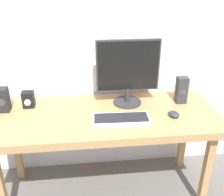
% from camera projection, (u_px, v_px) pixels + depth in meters
% --- Properties ---
extents(ground_plane, '(6.00, 6.00, 0.00)m').
position_uv_depth(ground_plane, '(105.00, 189.00, 2.17)').
color(ground_plane, slate).
extents(desk, '(1.64, 0.66, 0.73)m').
position_uv_depth(desk, '(104.00, 121.00, 1.88)').
color(desk, tan).
rests_on(desk, ground_plane).
extents(monitor, '(0.47, 0.21, 0.49)m').
position_uv_depth(monitor, '(128.00, 71.00, 1.90)').
color(monitor, '#333338').
rests_on(monitor, desk).
extents(keyboard_primary, '(0.40, 0.17, 0.03)m').
position_uv_depth(keyboard_primary, '(121.00, 119.00, 1.76)').
color(keyboard_primary, silver).
rests_on(keyboard_primary, desk).
extents(mouse, '(0.09, 0.11, 0.04)m').
position_uv_depth(mouse, '(174.00, 114.00, 1.81)').
color(mouse, '#333338').
rests_on(mouse, desk).
extents(speaker_right, '(0.08, 0.07, 0.21)m').
position_uv_depth(speaker_right, '(182.00, 90.00, 1.97)').
color(speaker_right, '#333338').
rests_on(speaker_right, desk).
extents(speaker_left, '(0.09, 0.09, 0.18)m').
position_uv_depth(speaker_left, '(2.00, 100.00, 1.85)').
color(speaker_left, '#232328').
rests_on(speaker_left, desk).
extents(audio_controller, '(0.08, 0.08, 0.12)m').
position_uv_depth(audio_controller, '(28.00, 100.00, 1.92)').
color(audio_controller, black).
rests_on(audio_controller, desk).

